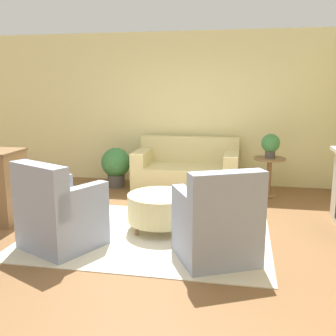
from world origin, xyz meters
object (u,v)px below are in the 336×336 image
armchair_left (58,215)px  ottoman_table (161,207)px  armchair_right (218,226)px  potted_plant_floor (116,165)px  side_table (269,170)px  potted_plant_on_side_table (271,144)px  couch (187,171)px

armchair_left → ottoman_table: bearing=37.3°
armchair_right → ottoman_table: 1.10m
armchair_right → potted_plant_floor: armchair_right is taller
armchair_left → potted_plant_floor: 2.83m
side_table → potted_plant_on_side_table: bearing=180.0°
armchair_right → potted_plant_floor: bearing=126.1°
couch → ottoman_table: size_ratio=2.10×
side_table → ottoman_table: bearing=-127.2°
potted_plant_floor → side_table: bearing=-2.8°
couch → armchair_left: 3.06m
ottoman_table → potted_plant_floor: potted_plant_floor is taller
armchair_left → potted_plant_floor: (-0.25, 2.81, 0.02)m
couch → armchair_right: 2.97m
potted_plant_floor → potted_plant_on_side_table: bearing=-2.8°
side_table → potted_plant_floor: bearing=177.2°
couch → armchair_right: size_ratio=1.78×
couch → potted_plant_floor: bearing=-177.4°
ottoman_table → armchair_left: bearing=-142.7°
couch → ottoman_table: bearing=-90.7°
ottoman_table → potted_plant_on_side_table: (1.44, 1.90, 0.58)m
potted_plant_on_side_table → ottoman_table: bearing=-127.2°
ottoman_table → potted_plant_floor: bearing=122.2°
couch → potted_plant_on_side_table: 1.53m
armchair_right → side_table: armchair_right is taller
armchair_left → potted_plant_on_side_table: potted_plant_on_side_table is taller
ottoman_table → side_table: side_table is taller
ottoman_table → potted_plant_on_side_table: size_ratio=2.16×
potted_plant_on_side_table → couch: bearing=172.3°
armchair_right → potted_plant_on_side_table: (0.67, 2.68, 0.49)m
armchair_left → potted_plant_on_side_table: 3.68m
couch → potted_plant_floor: 1.31m
couch → potted_plant_floor: couch is taller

